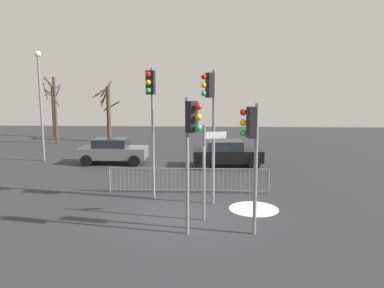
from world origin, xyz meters
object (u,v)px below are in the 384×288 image
Objects in this scene: car_black_near at (227,153)px; bare_tree_right at (108,111)px; direction_sign_post at (206,168)px; traffic_light_foreground_left at (151,105)px; traffic_light_mid_right at (251,140)px; traffic_light_rear_right at (191,136)px; bare_tree_centre at (55,108)px; car_grey_trailing at (113,150)px; street_lamp at (40,94)px; bare_tree_left at (54,110)px; traffic_light_mid_left at (210,107)px.

car_black_near is 0.80× the size of bare_tree_right.
car_black_near is (1.05, 8.62, -1.02)m from direction_sign_post.
traffic_light_foreground_left is at bearing -120.38° from car_black_near.
bare_tree_right is at bearing 13.62° from traffic_light_mid_right.
traffic_light_foreground_left reaches higher than traffic_light_rear_right.
bare_tree_centre is (-13.37, 17.90, -0.08)m from traffic_light_mid_right.
traffic_light_foreground_left is 3.67m from direction_sign_post.
traffic_light_rear_right is at bearing -57.21° from bare_tree_centre.
bare_tree_centre is (-6.53, 7.56, 2.04)m from car_grey_trailing.
street_lamp is 11.59m from bare_tree_left.
traffic_light_mid_left is 1.29× the size of car_black_near.
bare_tree_right is (-2.69, 8.93, 1.73)m from car_grey_trailing.
bare_tree_right is (1.70, 8.37, -1.49)m from street_lamp.
traffic_light_rear_right is 10.28m from car_black_near.
bare_tree_right is (-8.32, 16.33, -1.17)m from traffic_light_mid_left.
traffic_light_foreground_left is 1.09× the size of bare_tree_left.
direction_sign_post is at bearing -44.56° from street_lamp.
bare_tree_right is at bearing -1.29° from traffic_light_mid_left.
street_lamp is (-10.94, 1.11, 3.22)m from car_black_near.
traffic_light_rear_right reaches higher than direction_sign_post.
traffic_light_mid_right is at bearing -92.14° from car_black_near.
street_lamp is (-7.76, 7.48, 0.25)m from traffic_light_foreground_left.
traffic_light_mid_left is 2.32m from traffic_light_foreground_left.
bare_tree_left is at bearing -112.80° from traffic_light_rear_right.
traffic_light_mid_left is 9.75m from car_grey_trailing.
car_black_near is 1.02× the size of car_grey_trailing.
traffic_light_mid_right is at bearing -63.71° from bare_tree_right.
traffic_light_mid_right is at bearing 147.12° from traffic_light_foreground_left.
bare_tree_left is at bearing 8.17° from traffic_light_mid_left.
car_grey_trailing is at bearing -7.28° from street_lamp.
street_lamp is 1.38× the size of bare_tree_left.
traffic_light_rear_right is 0.80× the size of traffic_light_foreground_left.
car_black_near is 13.35m from bare_tree_right.
traffic_light_foreground_left reaches higher than car_grey_trailing.
bare_tree_centre is (-9.90, 14.48, -0.93)m from traffic_light_foreground_left.
car_grey_trailing is (-3.37, 6.92, -2.97)m from traffic_light_foreground_left.
traffic_light_mid_right is 15.69m from street_lamp.
traffic_light_mid_left is at bearing -53.56° from bare_tree_left.
bare_tree_centre is at bearing -43.84° from traffic_light_foreground_left.
traffic_light_mid_left is 12.81m from street_lamp.
car_black_near is 0.60× the size of street_lamp.
direction_sign_post is 0.61× the size of bare_tree_centre.
traffic_light_mid_left is at bearing -38.49° from street_lamp.
bare_tree_right is (-9.24, 9.48, 1.73)m from car_black_near.
car_black_near is at bearing -5.66° from car_grey_trailing.
traffic_light_rear_right is 0.88× the size of bare_tree_left.
car_grey_trailing is 0.59× the size of street_lamp.
bare_tree_left is at bearing 114.06° from bare_tree_centre.
traffic_light_mid_left is 19.31m from bare_tree_centre.
bare_tree_centre reaches higher than traffic_light_foreground_left.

